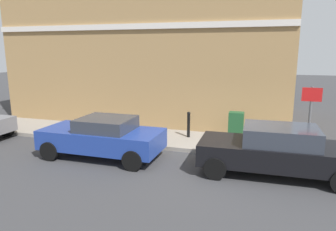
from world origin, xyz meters
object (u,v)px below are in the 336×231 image
car_black (276,150)px  car_blue (103,137)px  utility_cabinet (236,128)px  bollard_near_cabinet (189,124)px  street_sign (310,111)px

car_black → car_blue: 5.55m
car_blue → utility_cabinet: bearing=-147.1°
car_blue → bollard_near_cabinet: car_blue is taller
car_black → street_sign: (1.59, -1.02, 0.91)m
car_blue → street_sign: 6.85m
utility_cabinet → bollard_near_cabinet: (0.10, 1.87, 0.02)m
car_black → bollard_near_cabinet: car_black is taller
utility_cabinet → street_sign: size_ratio=0.50×
car_black → car_blue: (-0.12, 5.55, -0.03)m
car_blue → utility_cabinet: car_blue is taller
street_sign → utility_cabinet: bearing=68.1°
car_black → car_blue: size_ratio=1.07×
car_black → utility_cabinet: (2.55, 1.38, -0.07)m
car_black → utility_cabinet: car_black is taller
bollard_near_cabinet → car_blue: bearing=140.3°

